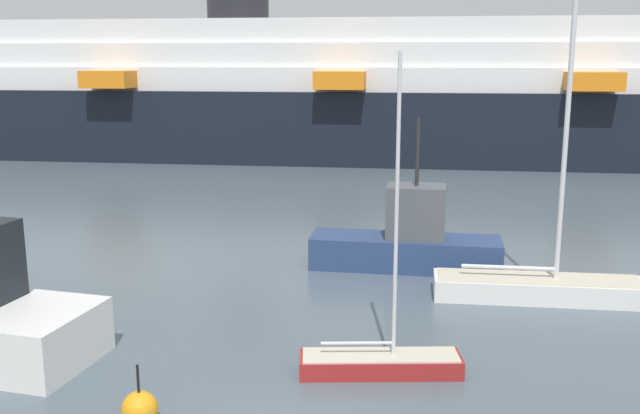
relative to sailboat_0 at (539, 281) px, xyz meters
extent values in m
cube|color=white|center=(-0.01, 0.00, -0.27)|extent=(6.90, 1.96, 0.71)
cube|color=beige|center=(-0.01, 0.00, 0.11)|extent=(6.62, 1.82, 0.04)
cylinder|color=silver|center=(0.53, -0.03, 6.17)|extent=(0.16, 0.16, 12.17)
cylinder|color=silver|center=(-1.00, 0.05, 0.44)|extent=(3.07, 0.29, 0.13)
cube|color=maroon|center=(-5.27, -6.05, -0.39)|extent=(4.18, 1.42, 0.47)
cube|color=beige|center=(-5.27, -6.05, -0.13)|extent=(4.01, 1.32, 0.04)
cylinder|color=silver|center=(-4.94, -6.02, 3.62)|extent=(0.10, 0.10, 7.55)
cylinder|color=silver|center=(-5.86, -6.10, 0.20)|extent=(1.84, 0.25, 0.08)
cube|color=navy|center=(-4.26, 3.31, -0.02)|extent=(7.31, 2.69, 1.21)
cube|color=#4C5156|center=(-3.91, 3.27, 1.59)|extent=(2.31, 1.74, 2.00)
cylinder|color=#262626|center=(-3.91, 3.27, 3.83)|extent=(0.14, 0.14, 2.50)
sphere|color=orange|center=(-10.50, -9.11, -0.22)|extent=(0.80, 0.80, 0.80)
cylinder|color=black|center=(-10.50, -9.11, 0.49)|extent=(0.06, 0.06, 0.64)
cube|color=black|center=(1.06, 34.66, 2.09)|extent=(99.17, 19.61, 5.42)
cube|color=white|center=(1.06, 34.66, 5.68)|extent=(91.20, 17.49, 1.77)
cube|color=white|center=(1.06, 34.66, 7.46)|extent=(85.73, 16.44, 1.77)
cube|color=white|center=(1.06, 34.66, 9.23)|extent=(80.26, 15.40, 1.77)
cube|color=orange|center=(-25.19, 29.03, 5.68)|extent=(3.70, 2.96, 1.24)
cube|color=orange|center=(-7.97, 28.01, 5.68)|extent=(3.70, 2.96, 1.24)
cube|color=orange|center=(9.24, 26.98, 5.68)|extent=(3.70, 2.96, 1.24)
camera|label=1|loc=(-5.52, -22.90, 7.25)|focal=39.80mm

